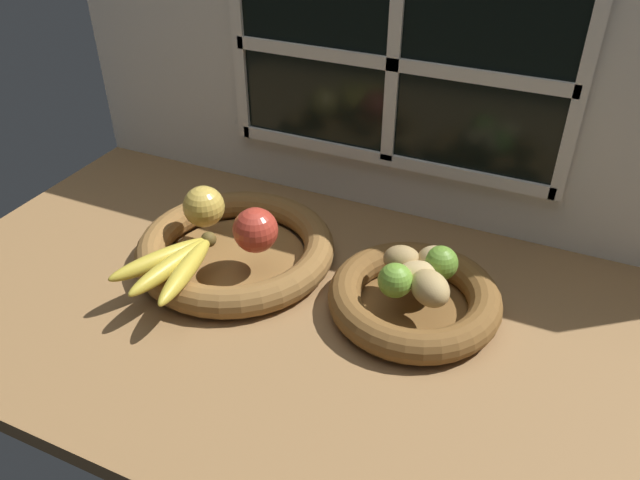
{
  "coord_description": "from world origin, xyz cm",
  "views": [
    {
      "loc": [
        33.29,
        -77.54,
        68.2
      ],
      "look_at": [
        -1.91,
        -0.05,
        9.42
      ],
      "focal_mm": 34.88,
      "sensor_mm": 36.0,
      "label": 1
    }
  ],
  "objects_px": {
    "fruit_bowl_left": "(236,249)",
    "lime_near": "(395,280)",
    "potato_large": "(417,274)",
    "potato_back": "(435,261)",
    "banana_bunch_front": "(174,264)",
    "potato_oblong": "(402,259)",
    "potato_small": "(430,288)",
    "apple_golden_left": "(204,206)",
    "apple_red_right": "(255,230)",
    "fruit_bowl_right": "(414,299)",
    "lime_far": "(441,263)"
  },
  "relations": [
    {
      "from": "fruit_bowl_left",
      "to": "lime_near",
      "type": "bearing_deg",
      "value": -6.56
    },
    {
      "from": "potato_large",
      "to": "potato_back",
      "type": "relative_size",
      "value": 1.1
    },
    {
      "from": "banana_bunch_front",
      "to": "lime_near",
      "type": "height_order",
      "value": "lime_near"
    },
    {
      "from": "potato_oblong",
      "to": "potato_small",
      "type": "bearing_deg",
      "value": -41.42
    },
    {
      "from": "potato_oblong",
      "to": "potato_small",
      "type": "distance_m",
      "value": 0.08
    },
    {
      "from": "banana_bunch_front",
      "to": "potato_large",
      "type": "xyz_separation_m",
      "value": [
        0.37,
        0.13,
        0.01
      ]
    },
    {
      "from": "banana_bunch_front",
      "to": "potato_large",
      "type": "height_order",
      "value": "potato_large"
    },
    {
      "from": "apple_golden_left",
      "to": "potato_oblong",
      "type": "height_order",
      "value": "apple_golden_left"
    },
    {
      "from": "fruit_bowl_left",
      "to": "apple_red_right",
      "type": "height_order",
      "value": "apple_red_right"
    },
    {
      "from": "banana_bunch_front",
      "to": "potato_large",
      "type": "relative_size",
      "value": 2.95
    },
    {
      "from": "fruit_bowl_right",
      "to": "potato_large",
      "type": "bearing_deg",
      "value": -12.13
    },
    {
      "from": "potato_back",
      "to": "apple_golden_left",
      "type": "bearing_deg",
      "value": -176.22
    },
    {
      "from": "lime_far",
      "to": "potato_oblong",
      "type": "bearing_deg",
      "value": -170.75
    },
    {
      "from": "fruit_bowl_left",
      "to": "banana_bunch_front",
      "type": "bearing_deg",
      "value": -105.55
    },
    {
      "from": "lime_near",
      "to": "potato_small",
      "type": "bearing_deg",
      "value": 6.67
    },
    {
      "from": "apple_red_right",
      "to": "potato_small",
      "type": "bearing_deg",
      "value": -2.23
    },
    {
      "from": "fruit_bowl_right",
      "to": "potato_small",
      "type": "relative_size",
      "value": 3.86
    },
    {
      "from": "potato_oblong",
      "to": "lime_far",
      "type": "distance_m",
      "value": 0.06
    },
    {
      "from": "potato_back",
      "to": "lime_near",
      "type": "height_order",
      "value": "lime_near"
    },
    {
      "from": "apple_golden_left",
      "to": "lime_near",
      "type": "xyz_separation_m",
      "value": [
        0.38,
        -0.05,
        -0.01
      ]
    },
    {
      "from": "banana_bunch_front",
      "to": "apple_red_right",
      "type": "bearing_deg",
      "value": 50.65
    },
    {
      "from": "lime_far",
      "to": "apple_red_right",
      "type": "bearing_deg",
      "value": -170.17
    },
    {
      "from": "potato_oblong",
      "to": "potato_large",
      "type": "relative_size",
      "value": 0.92
    },
    {
      "from": "fruit_bowl_right",
      "to": "lime_near",
      "type": "relative_size",
      "value": 5.1
    },
    {
      "from": "apple_red_right",
      "to": "lime_near",
      "type": "height_order",
      "value": "apple_red_right"
    },
    {
      "from": "apple_red_right",
      "to": "lime_far",
      "type": "distance_m",
      "value": 0.32
    },
    {
      "from": "apple_golden_left",
      "to": "potato_back",
      "type": "relative_size",
      "value": 1.25
    },
    {
      "from": "lime_far",
      "to": "fruit_bowl_left",
      "type": "bearing_deg",
      "value": -174.37
    },
    {
      "from": "banana_bunch_front",
      "to": "fruit_bowl_left",
      "type": "bearing_deg",
      "value": 74.45
    },
    {
      "from": "apple_golden_left",
      "to": "potato_large",
      "type": "height_order",
      "value": "apple_golden_left"
    },
    {
      "from": "fruit_bowl_right",
      "to": "potato_small",
      "type": "xyz_separation_m",
      "value": [
        0.03,
        -0.03,
        0.05
      ]
    },
    {
      "from": "fruit_bowl_right",
      "to": "potato_small",
      "type": "bearing_deg",
      "value": -45.0
    },
    {
      "from": "apple_golden_left",
      "to": "banana_bunch_front",
      "type": "bearing_deg",
      "value": -77.25
    },
    {
      "from": "lime_near",
      "to": "potato_back",
      "type": "bearing_deg",
      "value": 61.02
    },
    {
      "from": "fruit_bowl_left",
      "to": "fruit_bowl_right",
      "type": "height_order",
      "value": "same"
    },
    {
      "from": "fruit_bowl_left",
      "to": "lime_far",
      "type": "distance_m",
      "value": 0.37
    },
    {
      "from": "apple_golden_left",
      "to": "potato_small",
      "type": "bearing_deg",
      "value": -5.59
    },
    {
      "from": "lime_near",
      "to": "apple_red_right",
      "type": "bearing_deg",
      "value": 175.9
    },
    {
      "from": "apple_red_right",
      "to": "potato_large",
      "type": "bearing_deg",
      "value": 3.58
    },
    {
      "from": "banana_bunch_front",
      "to": "potato_back",
      "type": "relative_size",
      "value": 3.23
    },
    {
      "from": "potato_small",
      "to": "lime_near",
      "type": "xyz_separation_m",
      "value": [
        -0.05,
        -0.01,
        0.0
      ]
    },
    {
      "from": "potato_small",
      "to": "lime_near",
      "type": "height_order",
      "value": "lime_near"
    },
    {
      "from": "fruit_bowl_right",
      "to": "lime_near",
      "type": "bearing_deg",
      "value": -123.69
    },
    {
      "from": "apple_red_right",
      "to": "lime_near",
      "type": "xyz_separation_m",
      "value": [
        0.26,
        -0.02,
        -0.01
      ]
    },
    {
      "from": "potato_large",
      "to": "potato_oblong",
      "type": "bearing_deg",
      "value": 142.13
    },
    {
      "from": "fruit_bowl_left",
      "to": "apple_red_right",
      "type": "distance_m",
      "value": 0.09
    },
    {
      "from": "fruit_bowl_left",
      "to": "apple_red_right",
      "type": "relative_size",
      "value": 4.59
    },
    {
      "from": "potato_large",
      "to": "potato_small",
      "type": "xyz_separation_m",
      "value": [
        0.03,
        -0.03,
        0.0
      ]
    },
    {
      "from": "lime_near",
      "to": "lime_far",
      "type": "height_order",
      "value": "lime_far"
    },
    {
      "from": "apple_golden_left",
      "to": "potato_large",
      "type": "relative_size",
      "value": 1.14
    }
  ]
}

